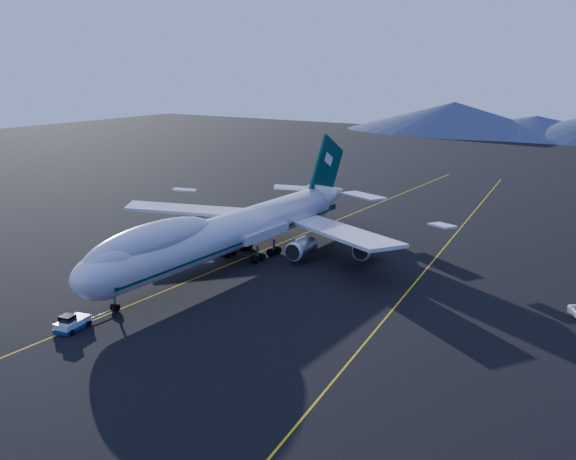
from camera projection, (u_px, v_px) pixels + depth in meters
The scene contains 5 objects.
ground at pixel (233, 263), 110.51m from camera, with size 500.00×500.00×0.00m, color black.
taxiway_line_main at pixel (233, 263), 110.50m from camera, with size 0.25×220.00×0.01m, color #E3BA0D.
taxiway_line_side at pixel (419, 278), 102.79m from camera, with size 0.25×200.00×0.01m, color #E3BA0D.
boeing_747 at pixel (232, 230), 109.07m from camera, with size 59.62×72.43×19.37m.
pushback_tug at pixel (73, 324), 82.78m from camera, with size 3.40×5.12×2.08m.
Camera 1 is at (65.55, -83.26, 33.26)m, focal length 40.00 mm.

